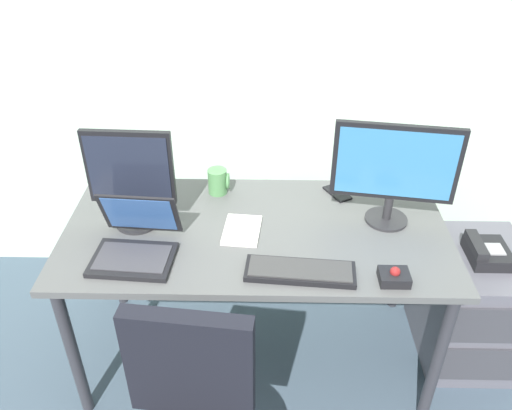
{
  "coord_description": "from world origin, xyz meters",
  "views": [
    {
      "loc": [
        0.04,
        -1.75,
        2.05
      ],
      "look_at": [
        0.0,
        0.0,
        0.87
      ],
      "focal_mm": 36.57,
      "sensor_mm": 36.0,
      "label": 1
    }
  ],
  "objects_px": {
    "file_cabinet": "(470,303)",
    "desk_phone": "(486,252)",
    "trackball_mouse": "(394,276)",
    "paper_notepad": "(242,230)",
    "laptop": "(135,242)",
    "keyboard": "(300,271)",
    "monitor_side": "(130,175)",
    "coffee_mug": "(218,181)",
    "cell_phone": "(337,193)",
    "monitor_main": "(395,169)"
  },
  "relations": [
    {
      "from": "desk_phone",
      "to": "keyboard",
      "type": "distance_m",
      "value": 0.9
    },
    {
      "from": "file_cabinet",
      "to": "monitor_main",
      "type": "relative_size",
      "value": 1.17
    },
    {
      "from": "desk_phone",
      "to": "cell_phone",
      "type": "xyz_separation_m",
      "value": [
        -0.63,
        0.24,
        0.14
      ]
    },
    {
      "from": "monitor_main",
      "to": "cell_phone",
      "type": "height_order",
      "value": "monitor_main"
    },
    {
      "from": "laptop",
      "to": "keyboard",
      "type": "bearing_deg",
      "value": -9.96
    },
    {
      "from": "file_cabinet",
      "to": "monitor_side",
      "type": "distance_m",
      "value": 1.67
    },
    {
      "from": "cell_phone",
      "to": "coffee_mug",
      "type": "bearing_deg",
      "value": 150.54
    },
    {
      "from": "cell_phone",
      "to": "monitor_main",
      "type": "bearing_deg",
      "value": -77.29
    },
    {
      "from": "monitor_side",
      "to": "keyboard",
      "type": "bearing_deg",
      "value": -24.71
    },
    {
      "from": "monitor_main",
      "to": "monitor_side",
      "type": "relative_size",
      "value": 1.16
    },
    {
      "from": "desk_phone",
      "to": "paper_notepad",
      "type": "bearing_deg",
      "value": -176.96
    },
    {
      "from": "file_cabinet",
      "to": "monitor_main",
      "type": "bearing_deg",
      "value": 177.82
    },
    {
      "from": "trackball_mouse",
      "to": "paper_notepad",
      "type": "relative_size",
      "value": 0.53
    },
    {
      "from": "trackball_mouse",
      "to": "cell_phone",
      "type": "distance_m",
      "value": 0.61
    },
    {
      "from": "desk_phone",
      "to": "monitor_main",
      "type": "distance_m",
      "value": 0.6
    },
    {
      "from": "monitor_main",
      "to": "paper_notepad",
      "type": "height_order",
      "value": "monitor_main"
    },
    {
      "from": "file_cabinet",
      "to": "monitor_side",
      "type": "xyz_separation_m",
      "value": [
        -1.51,
        -0.02,
        0.7
      ]
    },
    {
      "from": "monitor_side",
      "to": "laptop",
      "type": "distance_m",
      "value": 0.27
    },
    {
      "from": "desk_phone",
      "to": "monitor_side",
      "type": "distance_m",
      "value": 1.55
    },
    {
      "from": "keyboard",
      "to": "paper_notepad",
      "type": "distance_m",
      "value": 0.35
    },
    {
      "from": "monitor_side",
      "to": "laptop",
      "type": "bearing_deg",
      "value": -78.89
    },
    {
      "from": "coffee_mug",
      "to": "trackball_mouse",
      "type": "bearing_deg",
      "value": -40.78
    },
    {
      "from": "keyboard",
      "to": "coffee_mug",
      "type": "height_order",
      "value": "coffee_mug"
    },
    {
      "from": "laptop",
      "to": "trackball_mouse",
      "type": "bearing_deg",
      "value": -8.48
    },
    {
      "from": "file_cabinet",
      "to": "keyboard",
      "type": "bearing_deg",
      "value": -158.43
    },
    {
      "from": "paper_notepad",
      "to": "laptop",
      "type": "bearing_deg",
      "value": -159.85
    },
    {
      "from": "desk_phone",
      "to": "coffee_mug",
      "type": "xyz_separation_m",
      "value": [
        -1.18,
        0.24,
        0.2
      ]
    },
    {
      "from": "coffee_mug",
      "to": "paper_notepad",
      "type": "height_order",
      "value": "coffee_mug"
    },
    {
      "from": "file_cabinet",
      "to": "laptop",
      "type": "height_order",
      "value": "laptop"
    },
    {
      "from": "monitor_main",
      "to": "keyboard",
      "type": "xyz_separation_m",
      "value": [
        -0.38,
        -0.35,
        -0.24
      ]
    },
    {
      "from": "paper_notepad",
      "to": "cell_phone",
      "type": "distance_m",
      "value": 0.52
    },
    {
      "from": "laptop",
      "to": "trackball_mouse",
      "type": "distance_m",
      "value": 0.99
    },
    {
      "from": "laptop",
      "to": "cell_phone",
      "type": "bearing_deg",
      "value": 28.16
    },
    {
      "from": "file_cabinet",
      "to": "desk_phone",
      "type": "bearing_deg",
      "value": -116.78
    },
    {
      "from": "keyboard",
      "to": "trackball_mouse",
      "type": "height_order",
      "value": "trackball_mouse"
    },
    {
      "from": "file_cabinet",
      "to": "coffee_mug",
      "type": "height_order",
      "value": "coffee_mug"
    },
    {
      "from": "coffee_mug",
      "to": "cell_phone",
      "type": "distance_m",
      "value": 0.55
    },
    {
      "from": "file_cabinet",
      "to": "coffee_mug",
      "type": "distance_m",
      "value": 1.32
    },
    {
      "from": "monitor_side",
      "to": "coffee_mug",
      "type": "distance_m",
      "value": 0.45
    },
    {
      "from": "keyboard",
      "to": "file_cabinet",
      "type": "bearing_deg",
      "value": 21.57
    },
    {
      "from": "file_cabinet",
      "to": "laptop",
      "type": "distance_m",
      "value": 1.58
    },
    {
      "from": "file_cabinet",
      "to": "desk_phone",
      "type": "height_order",
      "value": "desk_phone"
    },
    {
      "from": "desk_phone",
      "to": "trackball_mouse",
      "type": "bearing_deg",
      "value": -144.62
    },
    {
      "from": "paper_notepad",
      "to": "cell_phone",
      "type": "bearing_deg",
      "value": 34.79
    },
    {
      "from": "monitor_main",
      "to": "file_cabinet",
      "type": "bearing_deg",
      "value": -2.18
    },
    {
      "from": "monitor_side",
      "to": "coffee_mug",
      "type": "relative_size",
      "value": 3.66
    },
    {
      "from": "desk_phone",
      "to": "coffee_mug",
      "type": "relative_size",
      "value": 1.7
    },
    {
      "from": "desk_phone",
      "to": "monitor_main",
      "type": "bearing_deg",
      "value": 175.69
    },
    {
      "from": "keyboard",
      "to": "monitor_side",
      "type": "bearing_deg",
      "value": 155.29
    },
    {
      "from": "trackball_mouse",
      "to": "laptop",
      "type": "bearing_deg",
      "value": 171.52
    }
  ]
}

